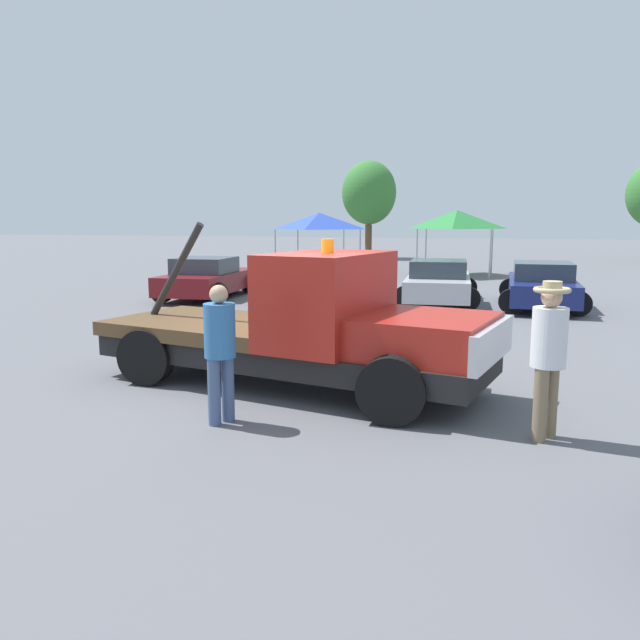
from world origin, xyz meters
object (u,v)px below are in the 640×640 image
canopy_tent_green (457,219)px  tree_left (369,193)px  tow_truck (310,330)px  parked_car_navy (542,285)px  parked_car_silver (438,282)px  person_at_hood (220,344)px  person_near_truck (549,348)px  parked_car_olive (322,283)px  parked_car_maroon (207,278)px  canopy_tent_blue (319,221)px

canopy_tent_green → tree_left: tree_left is taller
tow_truck → parked_car_navy: 11.08m
tow_truck → parked_car_silver: (0.82, 10.48, -0.26)m
person_at_hood → parked_car_navy: 13.07m
tow_truck → parked_car_silver: size_ratio=1.39×
tree_left → parked_car_silver: bearing=-72.3°
parked_car_silver → canopy_tent_green: 10.29m
tow_truck → canopy_tent_green: bearing=100.1°
tow_truck → person_at_hood: size_ratio=3.69×
person_near_truck → parked_car_olive: (-5.86, 10.66, -0.45)m
parked_car_silver → canopy_tent_green: canopy_tent_green is taller
parked_car_olive → parked_car_navy: 6.47m
person_near_truck → parked_car_maroon: 14.80m
person_near_truck → parked_car_maroon: (-9.89, 11.00, -0.45)m
parked_car_maroon → tree_left: bearing=-5.7°
person_at_hood → parked_car_maroon: bearing=144.6°
parked_car_maroon → canopy_tent_blue: bearing=-6.0°
parked_car_maroon → parked_car_olive: (4.03, -0.34, -0.00)m
tow_truck → person_near_truck: bearing=-10.8°
parked_car_silver → tree_left: (-6.90, 21.66, 3.63)m
canopy_tent_green → parked_car_silver: bearing=-88.4°
person_at_hood → canopy_tent_blue: size_ratio=0.50×
person_near_truck → parked_car_maroon: bearing=165.5°
parked_car_olive → parked_car_silver: bearing=-80.3°
parked_car_maroon → tree_left: tree_left is taller
tow_truck → person_at_hood: (-0.58, -1.90, 0.11)m
tow_truck → person_at_hood: 1.99m
person_at_hood → person_near_truck: bearing=35.1°
canopy_tent_blue → tree_left: 10.96m
person_at_hood → parked_car_silver: size_ratio=0.38×
parked_car_silver → parked_car_navy: same height
tow_truck → parked_car_olive: (-2.56, 9.30, -0.26)m
parked_car_silver → tree_left: tree_left is taller
parked_car_olive → tree_left: bearing=-0.7°
parked_car_olive → parked_car_navy: size_ratio=0.99×
tree_left → tow_truck: bearing=-79.3°
canopy_tent_green → tree_left: bearing=119.8°
parked_car_maroon → parked_car_navy: bearing=-90.3°
parked_car_olive → canopy_tent_blue: bearing=7.7°
tow_truck → parked_car_olive: tow_truck is taller
canopy_tent_green → canopy_tent_blue: bearing=173.7°
person_at_hood → tree_left: size_ratio=0.28×
canopy_tent_blue → person_at_hood: bearing=-76.2°
canopy_tent_green → person_near_truck: bearing=-82.8°
person_near_truck → tree_left: bearing=139.2°
tow_truck → tree_left: tree_left is taller
parked_car_silver → parked_car_navy: size_ratio=1.00×
parked_car_maroon → canopy_tent_green: canopy_tent_green is taller
parked_car_olive → tow_truck: bearing=-174.1°
person_at_hood → parked_car_navy: size_ratio=0.38×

